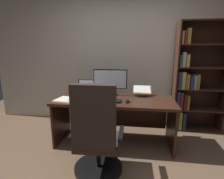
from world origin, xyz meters
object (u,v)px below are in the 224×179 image
(office_chair, at_px, (96,138))
(pen, at_px, (93,98))
(keyboard, at_px, (107,101))
(open_binder, at_px, (71,100))
(laptop, at_px, (86,91))
(notepad, at_px, (92,98))
(reading_stand_with_book, at_px, (142,91))
(desk, at_px, (115,109))
(monitor, at_px, (110,82))
(computer_mouse, at_px, (127,101))
(bookshelf, at_px, (193,82))

(office_chair, bearing_deg, pen, 104.57)
(keyboard, height_order, open_binder, same)
(laptop, height_order, notepad, laptop)
(reading_stand_with_book, xyz_separation_m, open_binder, (-1.04, -0.48, -0.06))
(desk, distance_m, keyboard, 0.31)
(reading_stand_with_book, xyz_separation_m, notepad, (-0.77, -0.32, -0.07))
(monitor, xyz_separation_m, computer_mouse, (0.30, -0.37, -0.20))
(desk, distance_m, office_chair, 0.87)
(keyboard, distance_m, open_binder, 0.52)
(reading_stand_with_book, bearing_deg, computer_mouse, -117.49)
(computer_mouse, bearing_deg, keyboard, 180.00)
(open_binder, bearing_deg, computer_mouse, 13.52)
(notepad, height_order, pen, pen)
(desk, bearing_deg, office_chair, -97.33)
(computer_mouse, bearing_deg, bookshelf, 36.52)
(computer_mouse, bearing_deg, laptop, 152.65)
(office_chair, xyz_separation_m, notepad, (-0.23, 0.76, 0.25))
(bookshelf, xyz_separation_m, keyboard, (-1.44, -0.84, -0.16))
(keyboard, xyz_separation_m, reading_stand_with_book, (0.53, 0.43, 0.06))
(keyboard, height_order, pen, keyboard)
(desk, xyz_separation_m, office_chair, (-0.11, -0.86, -0.05))
(bookshelf, height_order, keyboard, bookshelf)
(laptop, height_order, reading_stand_with_book, laptop)
(office_chair, height_order, open_binder, office_chair)
(monitor, bearing_deg, computer_mouse, -51.14)
(monitor, distance_m, computer_mouse, 0.52)
(monitor, distance_m, notepad, 0.42)
(computer_mouse, bearing_deg, open_binder, -176.50)
(desk, distance_m, computer_mouse, 0.36)
(office_chair, relative_size, computer_mouse, 10.93)
(keyboard, height_order, reading_stand_with_book, reading_stand_with_book)
(notepad, bearing_deg, laptop, 123.47)
(desk, xyz_separation_m, keyboard, (-0.10, -0.21, 0.20))
(bookshelf, relative_size, office_chair, 1.71)
(open_binder, bearing_deg, bookshelf, 34.56)
(monitor, xyz_separation_m, pen, (-0.23, -0.26, -0.21))
(computer_mouse, bearing_deg, notepad, 168.35)
(laptop, bearing_deg, open_binder, -102.96)
(desk, bearing_deg, pen, -162.89)
(bookshelf, bearing_deg, pen, -156.36)
(laptop, xyz_separation_m, computer_mouse, (0.72, -0.37, -0.03))
(laptop, bearing_deg, bookshelf, 14.20)
(keyboard, distance_m, notepad, 0.27)
(computer_mouse, bearing_deg, office_chair, -115.91)
(reading_stand_with_book, bearing_deg, desk, -152.75)
(computer_mouse, bearing_deg, pen, 167.92)
(desk, xyz_separation_m, notepad, (-0.34, -0.10, 0.20))
(pen, bearing_deg, reading_stand_with_book, 23.08)
(keyboard, relative_size, reading_stand_with_book, 1.42)
(desk, bearing_deg, laptop, 162.82)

